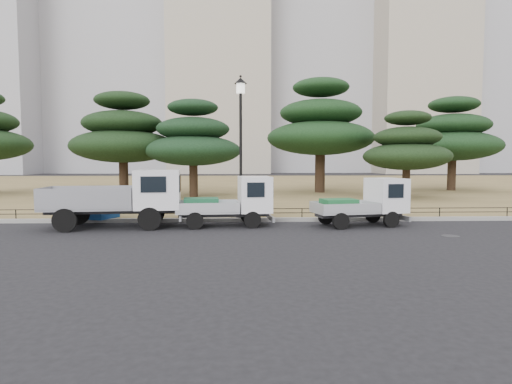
{
  "coord_description": "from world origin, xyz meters",
  "views": [
    {
      "loc": [
        -0.68,
        -15.32,
        2.52
      ],
      "look_at": [
        0.0,
        2.0,
        1.3
      ],
      "focal_mm": 30.0,
      "sensor_mm": 36.0,
      "label": 1
    }
  ],
  "objects_px": {
    "street_lamp": "(241,123)",
    "tarp_pile": "(95,208)",
    "truck_kei_front": "(232,201)",
    "truck_large": "(122,196)",
    "truck_kei_rear": "(366,202)"
  },
  "relations": [
    {
      "from": "tarp_pile",
      "to": "truck_large",
      "type": "bearing_deg",
      "value": -46.26
    },
    {
      "from": "truck_kei_front",
      "to": "tarp_pile",
      "type": "height_order",
      "value": "truck_kei_front"
    },
    {
      "from": "street_lamp",
      "to": "tarp_pile",
      "type": "distance_m",
      "value": 7.12
    },
    {
      "from": "truck_large",
      "to": "street_lamp",
      "type": "bearing_deg",
      "value": 13.55
    },
    {
      "from": "truck_kei_front",
      "to": "tarp_pile",
      "type": "bearing_deg",
      "value": 160.44
    },
    {
      "from": "truck_kei_rear",
      "to": "street_lamp",
      "type": "relative_size",
      "value": 0.64
    },
    {
      "from": "truck_large",
      "to": "truck_kei_rear",
      "type": "bearing_deg",
      "value": -5.89
    },
    {
      "from": "truck_large",
      "to": "tarp_pile",
      "type": "distance_m",
      "value": 2.4
    },
    {
      "from": "truck_large",
      "to": "street_lamp",
      "type": "height_order",
      "value": "street_lamp"
    },
    {
      "from": "truck_large",
      "to": "tarp_pile",
      "type": "xyz_separation_m",
      "value": [
        -1.6,
        1.67,
        -0.64
      ]
    },
    {
      "from": "truck_kei_front",
      "to": "truck_kei_rear",
      "type": "distance_m",
      "value": 5.3
    },
    {
      "from": "truck_kei_front",
      "to": "street_lamp",
      "type": "relative_size",
      "value": 0.64
    },
    {
      "from": "truck_large",
      "to": "truck_kei_front",
      "type": "relative_size",
      "value": 1.38
    },
    {
      "from": "truck_kei_front",
      "to": "tarp_pile",
      "type": "xyz_separation_m",
      "value": [
        -5.82,
        1.48,
        -0.38
      ]
    },
    {
      "from": "street_lamp",
      "to": "truck_kei_rear",
      "type": "bearing_deg",
      "value": -17.74
    }
  ]
}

